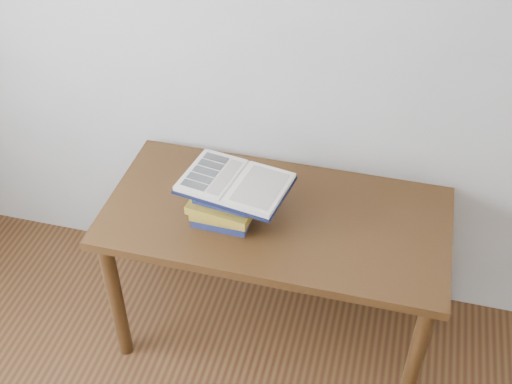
# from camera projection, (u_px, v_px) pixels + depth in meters

# --- Properties ---
(desk) EXTENTS (1.30, 0.65, 0.70)m
(desk) POSITION_uv_depth(u_px,v_px,m) (275.00, 233.00, 2.48)
(desk) COLOR #3F230F
(desk) RESTS_ON ground
(book_stack) EXTENTS (0.26, 0.20, 0.16)m
(book_stack) POSITION_uv_depth(u_px,v_px,m) (225.00, 203.00, 2.34)
(book_stack) COLOR #171D46
(book_stack) RESTS_ON desk
(open_book) EXTENTS (0.41, 0.32, 0.03)m
(open_book) POSITION_uv_depth(u_px,v_px,m) (235.00, 183.00, 2.29)
(open_book) COLOR black
(open_book) RESTS_ON book_stack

